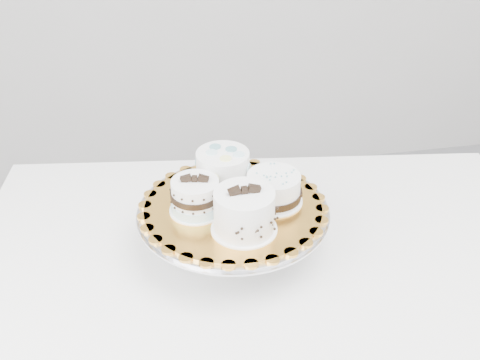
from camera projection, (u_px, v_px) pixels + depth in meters
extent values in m
cube|color=white|center=(262.00, 267.00, 1.19)|extent=(1.27, 0.94, 0.04)
cube|color=white|center=(56.00, 296.00, 1.66)|extent=(0.06, 0.06, 0.71)
cube|color=white|center=(438.00, 283.00, 1.71)|extent=(0.06, 0.06, 0.71)
cylinder|color=gray|center=(233.00, 247.00, 1.21)|extent=(0.17, 0.17, 0.01)
cylinder|color=gray|center=(233.00, 231.00, 1.19)|extent=(0.11, 0.11, 0.09)
cylinder|color=silver|center=(233.00, 210.00, 1.16)|extent=(0.36, 0.36, 0.01)
cylinder|color=silver|center=(233.00, 211.00, 1.16)|extent=(0.37, 0.37, 0.00)
cylinder|color=orange|center=(233.00, 207.00, 1.16)|extent=(0.34, 0.34, 0.01)
cylinder|color=white|center=(244.00, 229.00, 1.09)|extent=(0.12, 0.12, 0.00)
cylinder|color=white|center=(244.00, 211.00, 1.07)|extent=(0.11, 0.11, 0.08)
cylinder|color=white|center=(196.00, 210.00, 1.14)|extent=(0.10, 0.10, 0.00)
cylinder|color=white|center=(195.00, 195.00, 1.12)|extent=(0.11, 0.11, 0.06)
cylinder|color=#BDE6EF|center=(196.00, 205.00, 1.14)|extent=(0.09, 0.09, 0.02)
cylinder|color=black|center=(195.00, 194.00, 1.12)|extent=(0.09, 0.09, 0.01)
cylinder|color=white|center=(223.00, 185.00, 1.21)|extent=(0.12, 0.12, 0.00)
cylinder|color=white|center=(223.00, 169.00, 1.19)|extent=(0.13, 0.13, 0.07)
cylinder|color=white|center=(273.00, 200.00, 1.17)|extent=(0.11, 0.11, 0.00)
cylinder|color=white|center=(274.00, 188.00, 1.15)|extent=(0.12, 0.12, 0.06)
cylinder|color=black|center=(273.00, 194.00, 1.16)|extent=(0.11, 0.11, 0.01)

